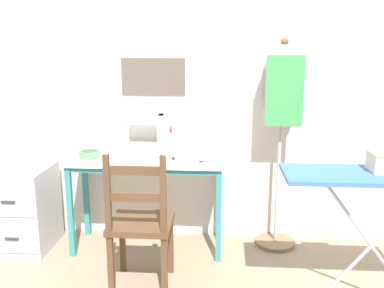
{
  "coord_description": "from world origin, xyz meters",
  "views": [
    {
      "loc": [
        0.57,
        -2.87,
        1.56
      ],
      "look_at": [
        0.35,
        0.2,
        0.85
      ],
      "focal_mm": 40.0,
      "sensor_mm": 36.0,
      "label": 1
    }
  ],
  "objects_px": {
    "thread_spool_near_machine": "(173,158)",
    "ironing_board": "(378,181)",
    "wooden_chair": "(140,224)",
    "scissors": "(205,162)",
    "filing_cabinet": "(25,208)",
    "fabric_bowl": "(90,154)",
    "dress_form": "(282,97)",
    "sewing_machine": "(150,136)"
  },
  "relations": [
    {
      "from": "filing_cabinet",
      "to": "fabric_bowl",
      "type": "bearing_deg",
      "value": 5.44
    },
    {
      "from": "fabric_bowl",
      "to": "thread_spool_near_machine",
      "type": "relative_size",
      "value": 4.94
    },
    {
      "from": "fabric_bowl",
      "to": "scissors",
      "type": "height_order",
      "value": "fabric_bowl"
    },
    {
      "from": "ironing_board",
      "to": "thread_spool_near_machine",
      "type": "bearing_deg",
      "value": 151.22
    },
    {
      "from": "fabric_bowl",
      "to": "ironing_board",
      "type": "bearing_deg",
      "value": -20.65
    },
    {
      "from": "thread_spool_near_machine",
      "to": "wooden_chair",
      "type": "relative_size",
      "value": 0.03
    },
    {
      "from": "fabric_bowl",
      "to": "filing_cabinet",
      "type": "distance_m",
      "value": 0.68
    },
    {
      "from": "wooden_chair",
      "to": "ironing_board",
      "type": "relative_size",
      "value": 0.88
    },
    {
      "from": "thread_spool_near_machine",
      "to": "filing_cabinet",
      "type": "relative_size",
      "value": 0.05
    },
    {
      "from": "wooden_chair",
      "to": "filing_cabinet",
      "type": "bearing_deg",
      "value": 153.5
    },
    {
      "from": "thread_spool_near_machine",
      "to": "scissors",
      "type": "bearing_deg",
      "value": -9.05
    },
    {
      "from": "thread_spool_near_machine",
      "to": "filing_cabinet",
      "type": "xyz_separation_m",
      "value": [
        -1.16,
        -0.02,
        -0.42
      ]
    },
    {
      "from": "dress_form",
      "to": "ironing_board",
      "type": "bearing_deg",
      "value": -62.19
    },
    {
      "from": "dress_form",
      "to": "ironing_board",
      "type": "distance_m",
      "value": 1.02
    },
    {
      "from": "filing_cabinet",
      "to": "thread_spool_near_machine",
      "type": "bearing_deg",
      "value": 1.06
    },
    {
      "from": "thread_spool_near_machine",
      "to": "wooden_chair",
      "type": "bearing_deg",
      "value": -106.47
    },
    {
      "from": "fabric_bowl",
      "to": "scissors",
      "type": "xyz_separation_m",
      "value": [
        0.89,
        -0.07,
        -0.02
      ]
    },
    {
      "from": "scissors",
      "to": "ironing_board",
      "type": "height_order",
      "value": "ironing_board"
    },
    {
      "from": "fabric_bowl",
      "to": "filing_cabinet",
      "type": "relative_size",
      "value": 0.24
    },
    {
      "from": "thread_spool_near_machine",
      "to": "ironing_board",
      "type": "height_order",
      "value": "ironing_board"
    },
    {
      "from": "wooden_chair",
      "to": "filing_cabinet",
      "type": "height_order",
      "value": "wooden_chair"
    },
    {
      "from": "scissors",
      "to": "wooden_chair",
      "type": "relative_size",
      "value": 0.16
    },
    {
      "from": "ironing_board",
      "to": "dress_form",
      "type": "bearing_deg",
      "value": 117.81
    },
    {
      "from": "wooden_chair",
      "to": "scissors",
      "type": "bearing_deg",
      "value": 50.7
    },
    {
      "from": "thread_spool_near_machine",
      "to": "sewing_machine",
      "type": "bearing_deg",
      "value": 140.19
    },
    {
      "from": "sewing_machine",
      "to": "filing_cabinet",
      "type": "distance_m",
      "value": 1.13
    },
    {
      "from": "scissors",
      "to": "wooden_chair",
      "type": "xyz_separation_m",
      "value": [
        -0.4,
        -0.49,
        -0.29
      ]
    },
    {
      "from": "filing_cabinet",
      "to": "ironing_board",
      "type": "bearing_deg",
      "value": -15.38
    },
    {
      "from": "scissors",
      "to": "sewing_machine",
      "type": "bearing_deg",
      "value": 155.03
    },
    {
      "from": "fabric_bowl",
      "to": "wooden_chair",
      "type": "height_order",
      "value": "wooden_chair"
    },
    {
      "from": "scissors",
      "to": "dress_form",
      "type": "relative_size",
      "value": 0.09
    },
    {
      "from": "filing_cabinet",
      "to": "sewing_machine",
      "type": "bearing_deg",
      "value": 11.16
    },
    {
      "from": "scissors",
      "to": "dress_form",
      "type": "distance_m",
      "value": 0.75
    },
    {
      "from": "wooden_chair",
      "to": "thread_spool_near_machine",
      "type": "bearing_deg",
      "value": 73.53
    },
    {
      "from": "thread_spool_near_machine",
      "to": "ironing_board",
      "type": "relative_size",
      "value": 0.03
    },
    {
      "from": "scissors",
      "to": "filing_cabinet",
      "type": "height_order",
      "value": "scissors"
    },
    {
      "from": "scissors",
      "to": "dress_form",
      "type": "bearing_deg",
      "value": 19.35
    },
    {
      "from": "fabric_bowl",
      "to": "scissors",
      "type": "relative_size",
      "value": 1.09
    },
    {
      "from": "thread_spool_near_machine",
      "to": "dress_form",
      "type": "distance_m",
      "value": 0.93
    },
    {
      "from": "ironing_board",
      "to": "fabric_bowl",
      "type": "bearing_deg",
      "value": 159.35
    },
    {
      "from": "dress_form",
      "to": "thread_spool_near_machine",
      "type": "bearing_deg",
      "value": -168.88
    },
    {
      "from": "thread_spool_near_machine",
      "to": "wooden_chair",
      "type": "xyz_separation_m",
      "value": [
        -0.16,
        -0.52,
        -0.3
      ]
    }
  ]
}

